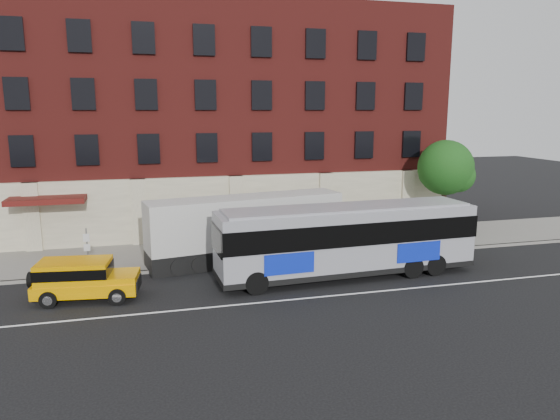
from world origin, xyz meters
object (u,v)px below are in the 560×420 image
object	(u,v)px
sign_pole	(87,249)
city_bus	(347,238)
yellow_suv	(82,277)
shipping_container	(246,229)
street_tree	(446,170)

from	to	relation	value
sign_pole	city_bus	size ratio (longest dim) A/B	0.19
city_bus	yellow_suv	distance (m)	12.57
sign_pole	shipping_container	bearing A→B (deg)	5.64
city_bus	yellow_suv	world-z (taller)	city_bus
street_tree	shipping_container	distance (m)	14.29
city_bus	shipping_container	size ratio (longest dim) A/B	1.20
street_tree	yellow_suv	xyz separation A→B (m)	(-21.99, -6.59, -3.38)
city_bus	shipping_container	distance (m)	5.87
sign_pole	street_tree	distance (m)	22.49
shipping_container	sign_pole	bearing A→B (deg)	-174.36
street_tree	city_bus	bearing A→B (deg)	-145.67
street_tree	shipping_container	xyz separation A→B (m)	(-13.81, -2.52, -2.62)
street_tree	city_bus	world-z (taller)	street_tree
street_tree	sign_pole	bearing A→B (deg)	-171.39
yellow_suv	shipping_container	xyz separation A→B (m)	(8.18, 4.07, 0.77)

